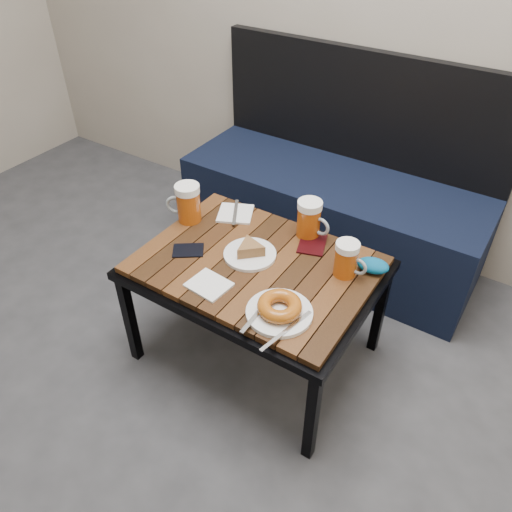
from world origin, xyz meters
The scene contains 12 objects.
bench centered at (0.13, 1.76, 0.27)m, with size 1.40×0.50×0.95m.
cafe_table centered at (0.17, 1.01, 0.43)m, with size 0.84×0.62×0.47m.
beer_mug_left centered at (-0.19, 1.09, 0.55)m, with size 0.15×0.12×0.15m.
beer_mug_centre centered at (0.25, 1.25, 0.55)m, with size 0.13×0.09×0.15m.
beer_mug_right centered at (0.46, 1.12, 0.54)m, with size 0.12×0.08×0.13m.
plate_pie centered at (0.13, 1.03, 0.49)m, with size 0.19×0.19×0.05m.
plate_bagel centered at (0.37, 0.84, 0.50)m, with size 0.21×0.27×0.06m.
napkin_left centered at (-0.06, 1.22, 0.48)m, with size 0.18×0.18×0.01m.
napkin_right centered at (0.11, 0.83, 0.48)m, with size 0.14×0.12×0.01m.
passport_navy centered at (-0.07, 0.93, 0.47)m, with size 0.08×0.11×0.01m, color black.
passport_burgundy centered at (0.29, 1.21, 0.48)m, with size 0.09×0.13×0.01m, color black.
knit_pouch centered at (0.53, 1.19, 0.50)m, with size 0.11×0.07×0.05m, color #05468E.
Camera 1 is at (0.90, -0.12, 1.58)m, focal length 35.00 mm.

